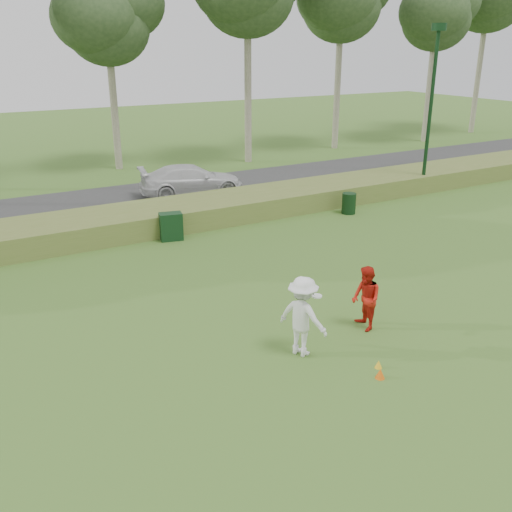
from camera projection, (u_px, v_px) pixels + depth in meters
ground at (335, 353)px, 14.33m from camera, size 120.00×120.00×0.00m
reed_strip at (162, 217)px, 23.92m from camera, size 80.00×3.00×0.90m
park_road at (126, 200)px, 28.13m from camera, size 80.00×6.00×0.06m
lamp_post at (434, 80)px, 27.81m from camera, size 0.70×0.70×8.18m
tree_4 at (107, 18)px, 32.14m from camera, size 6.24×6.24×11.50m
tree_7 at (437, 13)px, 41.65m from camera, size 6.50×6.50×12.50m
player_white at (303, 316)px, 13.96m from camera, size 1.23×1.52×2.06m
player_red at (366, 299)px, 15.25m from camera, size 0.86×1.00×1.78m
cone_orange at (380, 373)px, 13.21m from camera, size 0.22×0.22×0.25m
cone_yellow at (378, 364)px, 13.64m from camera, size 0.18×0.18×0.20m
utility_cabinet at (171, 227)px, 22.35m from camera, size 0.97×0.71×1.09m
trash_bin at (349, 203)px, 25.83m from camera, size 0.70×0.70×0.94m
car_right at (191, 180)px, 28.71m from camera, size 5.49×3.09×1.50m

